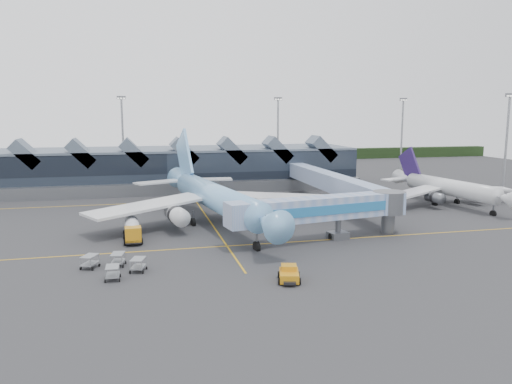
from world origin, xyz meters
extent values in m
plane|color=#29292C|center=(0.00, 0.00, 0.00)|extent=(260.00, 260.00, 0.00)
cube|color=gold|center=(0.00, -8.00, 0.01)|extent=(120.00, 0.25, 0.01)
cube|color=gold|center=(0.00, 28.00, 0.01)|extent=(120.00, 0.25, 0.01)
cube|color=gold|center=(0.00, 10.00, 0.01)|extent=(0.25, 60.00, 0.01)
cube|color=black|center=(0.00, 110.00, 2.00)|extent=(260.00, 4.00, 4.00)
cube|color=black|center=(-5.00, 48.00, 4.50)|extent=(90.00, 20.00, 9.00)
cube|color=slate|center=(-5.00, 48.00, 9.20)|extent=(90.00, 20.00, 0.60)
cube|color=#5C5F64|center=(-5.00, 37.00, 1.30)|extent=(90.00, 2.50, 2.60)
cube|color=slate|center=(-34.00, 41.00, 9.30)|extent=(6.43, 6.00, 6.43)
cube|color=slate|center=(-23.00, 41.00, 9.30)|extent=(6.43, 6.00, 6.43)
cube|color=slate|center=(-12.00, 41.00, 9.30)|extent=(6.43, 6.00, 6.43)
cube|color=slate|center=(-1.00, 41.00, 9.30)|extent=(6.43, 6.00, 6.43)
cube|color=slate|center=(10.00, 41.00, 9.30)|extent=(6.43, 6.00, 6.43)
cube|color=slate|center=(21.00, 41.00, 9.30)|extent=(6.43, 6.00, 6.43)
cube|color=slate|center=(32.00, 41.00, 9.30)|extent=(6.43, 6.00, 6.43)
cylinder|color=gray|center=(-15.00, 72.00, 11.00)|extent=(0.56, 0.56, 22.00)
cube|color=#5C5F64|center=(-15.00, 72.00, 22.00)|extent=(2.40, 0.50, 0.90)
cylinder|color=gray|center=(30.00, 72.00, 11.00)|extent=(0.56, 0.56, 22.00)
cube|color=#5C5F64|center=(30.00, 72.00, 22.00)|extent=(2.40, 0.50, 0.90)
cylinder|color=gray|center=(70.00, 70.00, 11.00)|extent=(0.56, 0.56, 22.00)
cube|color=#5C5F64|center=(70.00, 70.00, 22.00)|extent=(2.40, 0.50, 0.90)
cylinder|color=gray|center=(75.00, 30.00, 11.00)|extent=(0.56, 0.56, 22.00)
cube|color=#5C5F64|center=(75.00, 30.00, 22.00)|extent=(2.40, 0.50, 0.90)
cylinder|color=#71BEE6|center=(0.69, 4.82, 4.51)|extent=(9.91, 34.09, 4.18)
cone|color=#71BEE6|center=(4.09, -14.73, 4.51)|extent=(5.11, 6.44, 4.18)
cube|color=black|center=(4.21, -15.45, 5.39)|extent=(1.62, 0.60, 0.48)
cone|color=#71BEE6|center=(-2.86, 25.32, 4.82)|extent=(5.44, 8.34, 4.18)
cube|color=silver|center=(-10.08, 4.38, 3.78)|extent=(19.74, 14.44, 1.38)
cube|color=silver|center=(10.99, 8.03, 3.78)|extent=(19.70, 8.92, 1.38)
cylinder|color=silver|center=(-5.91, 1.21, 2.73)|extent=(3.55, 6.16, 2.59)
cylinder|color=silver|center=(8.13, 3.65, 2.73)|extent=(3.55, 6.16, 2.59)
cube|color=#71BEE6|center=(-2.53, 23.41, 9.18)|extent=(2.32, 10.63, 11.52)
cube|color=silver|center=(-7.69, 23.01, 4.82)|extent=(9.34, 6.62, 0.27)
cube|color=silver|center=(2.46, 24.77, 4.82)|extent=(8.93, 4.01, 0.27)
cylinder|color=#5C5F64|center=(3.42, -10.92, 1.21)|extent=(0.31, 0.31, 2.42)
cylinder|color=#5C5F64|center=(-3.05, 5.64, 1.21)|extent=(0.31, 0.31, 2.42)
cylinder|color=#5C5F64|center=(3.95, 6.85, 1.21)|extent=(0.31, 0.31, 2.42)
cylinder|color=black|center=(3.42, -10.92, 0.44)|extent=(0.75, 1.61, 1.55)
cylinder|color=silver|center=(47.66, 11.68, 3.48)|extent=(6.20, 22.83, 3.23)
cone|color=silver|center=(49.41, -1.44, 3.48)|extent=(3.71, 4.27, 3.23)
cube|color=black|center=(49.48, -1.92, 4.16)|extent=(1.26, 0.50, 0.48)
cone|color=silver|center=(45.82, 25.44, 3.73)|extent=(3.88, 5.55, 3.23)
cube|color=silver|center=(40.03, 11.70, 2.92)|extent=(13.93, 9.59, 1.08)
cube|color=silver|center=(55.01, 13.70, 2.92)|extent=(13.97, 6.55, 1.08)
cylinder|color=#5C5F64|center=(42.88, 9.41, 2.11)|extent=(2.50, 4.11, 2.00)
cylinder|color=#5C5F64|center=(52.86, 10.75, 2.11)|extent=(2.50, 4.11, 2.00)
cube|color=#2C1B51|center=(45.99, 24.16, 6.71)|extent=(1.44, 7.26, 7.87)
cube|color=silver|center=(42.34, 24.00, 3.73)|extent=(6.56, 4.37, 0.27)
cube|color=silver|center=(49.55, 24.96, 3.73)|extent=(6.37, 2.93, 0.27)
cylinder|color=#5C5F64|center=(49.07, 1.12, 0.93)|extent=(0.30, 0.30, 1.87)
cylinder|color=#5C5F64|center=(44.81, 12.28, 0.93)|extent=(0.30, 0.30, 1.87)
cylinder|color=#5C5F64|center=(50.25, 13.00, 0.93)|extent=(0.30, 0.30, 1.87)
cylinder|color=black|center=(49.07, 1.12, 0.34)|extent=(0.64, 1.25, 1.20)
cube|color=#7593C3|center=(12.94, -8.26, 4.67)|extent=(22.21, 7.02, 3.19)
cube|color=#216DA8|center=(13.24, -9.94, 4.67)|extent=(21.66, 3.91, 1.32)
cube|color=#7593C3|center=(1.04, -10.34, 4.67)|extent=(3.42, 3.95, 3.30)
cylinder|color=#5C5F64|center=(16.19, -7.69, 2.34)|extent=(0.77, 0.77, 4.67)
cube|color=#5C5F64|center=(16.19, -7.69, 0.49)|extent=(2.97, 2.62, 0.99)
cylinder|color=black|center=(15.11, -7.88, 0.38)|extent=(0.60, 1.05, 0.99)
cylinder|color=black|center=(17.27, -7.50, 0.38)|extent=(0.60, 1.05, 0.99)
cylinder|color=#5C5F64|center=(24.85, -6.18, 4.67)|extent=(4.83, 4.83, 3.30)
cylinder|color=#5C5F64|center=(24.85, -6.18, 2.34)|extent=(1.98, 1.98, 4.67)
cube|color=black|center=(-12.43, -1.72, 0.66)|extent=(2.44, 8.05, 0.44)
cube|color=#C37F12|center=(-12.31, -4.73, 1.60)|extent=(2.20, 2.03, 1.95)
cube|color=black|center=(-12.28, -5.44, 2.04)|extent=(1.95, 0.21, 0.89)
cylinder|color=silver|center=(-12.47, -0.66, 1.86)|extent=(2.24, 5.22, 2.04)
sphere|color=silver|center=(-12.57, 1.91, 1.86)|extent=(1.95, 1.95, 1.95)
sphere|color=silver|center=(-12.37, -3.22, 1.86)|extent=(1.95, 1.95, 1.95)
cylinder|color=black|center=(-13.43, -4.42, 0.44)|extent=(0.35, 0.90, 0.89)
cylinder|color=black|center=(-11.21, -4.33, 0.44)|extent=(0.35, 0.90, 0.89)
cylinder|color=black|center=(-13.55, -1.32, 0.44)|extent=(0.35, 0.90, 0.89)
cylinder|color=black|center=(-11.34, -1.23, 0.44)|extent=(0.35, 0.90, 0.89)
cylinder|color=black|center=(-13.64, 0.89, 0.44)|extent=(0.35, 0.90, 0.89)
cylinder|color=black|center=(-11.43, 0.98, 0.44)|extent=(0.35, 0.90, 0.89)
cube|color=#C37F12|center=(3.94, -23.59, 0.64)|extent=(2.78, 3.69, 0.91)
cube|color=#C37F12|center=(4.08, -23.07, 1.32)|extent=(1.96, 1.83, 0.64)
cube|color=black|center=(3.49, -25.27, 0.41)|extent=(1.42, 1.03, 0.27)
cylinder|color=black|center=(2.64, -24.38, 0.36)|extent=(0.45, 0.77, 0.73)
cylinder|color=black|center=(4.67, -24.92, 0.36)|extent=(0.45, 0.77, 0.73)
cylinder|color=black|center=(3.20, -22.27, 0.36)|extent=(0.45, 0.77, 0.73)
cylinder|color=black|center=(5.23, -22.81, 0.36)|extent=(0.45, 0.77, 0.73)
cube|color=gray|center=(-14.06, -13.71, 0.54)|extent=(1.74, 2.38, 0.15)
cube|color=gray|center=(-14.06, -13.71, 1.48)|extent=(1.74, 2.38, 0.08)
cylinder|color=black|center=(-13.20, -13.06, 0.18)|extent=(0.18, 0.37, 0.36)
cube|color=gray|center=(-11.74, -16.41, 0.54)|extent=(1.92, 2.47, 0.15)
cube|color=gray|center=(-11.74, -16.41, 1.48)|extent=(1.92, 2.47, 0.08)
cylinder|color=black|center=(-10.81, -15.85, 0.18)|extent=(0.21, 0.37, 0.36)
cube|color=gray|center=(-17.18, -13.86, 0.54)|extent=(2.15, 2.55, 0.15)
cube|color=gray|center=(-17.18, -13.86, 1.48)|extent=(2.15, 2.55, 0.08)
cylinder|color=black|center=(-16.18, -13.45, 0.18)|extent=(0.25, 0.37, 0.36)
cube|color=gray|center=(-14.44, -18.73, 0.54)|extent=(1.43, 2.20, 0.15)
cube|color=gray|center=(-14.44, -18.73, 1.48)|extent=(1.43, 2.20, 0.08)
cylinder|color=black|center=(-13.68, -17.96, 0.18)|extent=(0.13, 0.36, 0.36)
camera|label=1|loc=(-11.46, -72.58, 17.81)|focal=35.00mm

